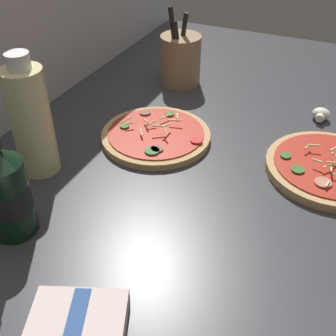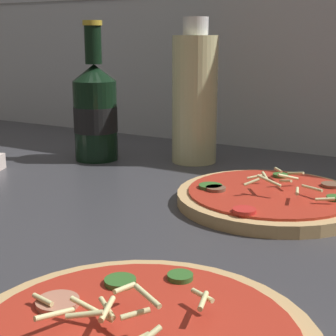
{
  "view_description": "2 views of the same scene",
  "coord_description": "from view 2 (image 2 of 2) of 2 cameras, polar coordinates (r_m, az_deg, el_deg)",
  "views": [
    {
      "loc": [
        -61.55,
        -19.3,
        51.29
      ],
      "look_at": [
        -6.44,
        5.87,
        5.83
      ],
      "focal_mm": 45.0,
      "sensor_mm": 36.0,
      "label": 1
    },
    {
      "loc": [
        25.16,
        -44.38,
        22.61
      ],
      "look_at": [
        -5.29,
        8.58,
        7.0
      ],
      "focal_mm": 55.0,
      "sensor_mm": 36.0,
      "label": 2
    }
  ],
  "objects": [
    {
      "name": "counter_slab",
      "position": [
        0.55,
        0.32,
        -8.38
      ],
      "size": [
        160.0,
        90.0,
        2.5
      ],
      "color": "#38383D",
      "rests_on": "ground"
    },
    {
      "name": "pizza_far",
      "position": [
        0.65,
        11.28,
        -3.24
      ],
      "size": [
        23.07,
        23.07,
        4.2
      ],
      "color": "tan",
      "rests_on": "counter_slab"
    },
    {
      "name": "beer_bottle",
      "position": [
        0.86,
        -8.06,
        6.31
      ],
      "size": [
        7.26,
        7.26,
        22.66
      ],
      "color": "black",
      "rests_on": "counter_slab"
    },
    {
      "name": "oil_bottle",
      "position": [
        0.84,
        2.97,
        7.83
      ],
      "size": [
        7.33,
        7.33,
        23.13
      ],
      "color": "beige",
      "rests_on": "counter_slab"
    }
  ]
}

